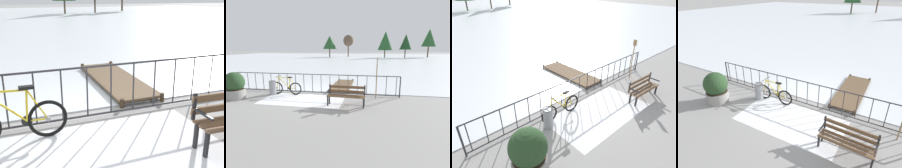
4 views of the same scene
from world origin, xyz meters
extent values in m
plane|color=gray|center=(0.00, 0.00, 0.00)|extent=(160.00, 160.00, 0.00)
cube|color=silver|center=(0.00, 28.40, 0.01)|extent=(80.00, 56.00, 0.03)
cube|color=white|center=(-0.09, -1.20, 0.00)|extent=(3.85, 2.00, 0.01)
cylinder|color=#2D2D33|center=(0.00, 0.00, 1.05)|extent=(9.00, 0.04, 0.04)
cylinder|color=#2D2D33|center=(0.00, 0.00, 0.08)|extent=(9.00, 0.04, 0.04)
cylinder|color=#2D2D33|center=(-4.50, 0.00, 0.53)|extent=(0.06, 0.06, 1.05)
cylinder|color=#2D2D33|center=(4.50, 0.00, 0.53)|extent=(0.06, 0.06, 1.05)
cylinder|color=#2D2D33|center=(-4.32, 0.00, 0.57)|extent=(0.03, 0.03, 0.97)
cylinder|color=#2D2D33|center=(-3.84, 0.00, 0.57)|extent=(0.03, 0.03, 0.97)
cylinder|color=#2D2D33|center=(-3.36, 0.00, 0.57)|extent=(0.03, 0.03, 0.97)
cylinder|color=#2D2D33|center=(-2.88, 0.00, 0.57)|extent=(0.03, 0.03, 0.97)
cylinder|color=#2D2D33|center=(-2.40, 0.00, 0.57)|extent=(0.03, 0.03, 0.97)
cylinder|color=#2D2D33|center=(-1.92, 0.00, 0.57)|extent=(0.03, 0.03, 0.97)
cylinder|color=#2D2D33|center=(-1.44, 0.00, 0.57)|extent=(0.03, 0.03, 0.97)
cylinder|color=#2D2D33|center=(-0.96, 0.00, 0.57)|extent=(0.03, 0.03, 0.97)
cylinder|color=#2D2D33|center=(-0.48, 0.00, 0.57)|extent=(0.03, 0.03, 0.97)
cylinder|color=#2D2D33|center=(0.00, 0.00, 0.57)|extent=(0.03, 0.03, 0.97)
cylinder|color=#2D2D33|center=(0.48, 0.00, 0.57)|extent=(0.03, 0.03, 0.97)
cylinder|color=#2D2D33|center=(0.96, 0.00, 0.57)|extent=(0.03, 0.03, 0.97)
cylinder|color=#2D2D33|center=(1.44, 0.00, 0.57)|extent=(0.03, 0.03, 0.97)
cylinder|color=#2D2D33|center=(1.92, 0.00, 0.57)|extent=(0.03, 0.03, 0.97)
cylinder|color=#2D2D33|center=(2.40, 0.00, 0.57)|extent=(0.03, 0.03, 0.97)
cylinder|color=#2D2D33|center=(2.88, 0.00, 0.57)|extent=(0.03, 0.03, 0.97)
cylinder|color=#2D2D33|center=(3.36, 0.00, 0.57)|extent=(0.03, 0.03, 0.97)
cylinder|color=#2D2D33|center=(3.84, 0.00, 0.57)|extent=(0.03, 0.03, 0.97)
cylinder|color=#2D2D33|center=(4.32, 0.00, 0.57)|extent=(0.03, 0.03, 0.97)
torus|color=black|center=(-0.80, -0.40, 0.33)|extent=(0.66, 0.06, 0.66)
cylinder|color=gray|center=(-0.80, -0.40, 0.33)|extent=(0.08, 0.06, 0.08)
torus|color=black|center=(-1.85, -0.40, 0.33)|extent=(0.66, 0.06, 0.66)
cylinder|color=gray|center=(-1.85, -0.40, 0.33)|extent=(0.08, 0.06, 0.08)
cylinder|color=yellow|center=(-1.12, -0.40, 0.62)|extent=(0.08, 0.04, 0.53)
cylinder|color=yellow|center=(-1.43, -0.40, 0.63)|extent=(0.61, 0.04, 0.59)
cylinder|color=yellow|center=(-1.41, -0.40, 0.90)|extent=(0.63, 0.04, 0.07)
cylinder|color=yellow|center=(-0.97, -0.40, 0.34)|extent=(0.34, 0.03, 0.05)
cylinder|color=yellow|center=(-0.95, -0.40, 0.61)|extent=(0.32, 0.03, 0.56)
cylinder|color=yellow|center=(-1.79, -0.40, 0.62)|extent=(0.16, 0.03, 0.59)
cube|color=black|center=(-1.10, -0.40, 0.92)|extent=(0.24, 0.10, 0.05)
cylinder|color=black|center=(-1.73, -0.40, 0.96)|extent=(0.03, 0.52, 0.03)
cylinder|color=black|center=(-1.14, -0.40, 0.35)|extent=(0.18, 0.02, 0.18)
cube|color=brown|center=(2.05, -1.61, 0.44)|extent=(1.60, 0.18, 0.04)
cube|color=brown|center=(2.05, -1.76, 0.44)|extent=(1.60, 0.18, 0.04)
cube|color=brown|center=(2.04, -1.92, 0.44)|extent=(1.60, 0.18, 0.04)
cube|color=brown|center=(2.06, -1.51, 0.58)|extent=(1.60, 0.13, 0.12)
cube|color=brown|center=(2.06, -1.51, 0.78)|extent=(1.60, 0.13, 0.12)
cube|color=black|center=(2.80, -1.94, 0.22)|extent=(0.05, 0.06, 0.44)
cube|color=black|center=(2.81, -1.67, 0.22)|extent=(0.05, 0.06, 0.44)
cube|color=black|center=(2.82, -1.55, 0.67)|extent=(0.05, 0.05, 0.45)
cube|color=black|center=(2.81, -1.80, 0.64)|extent=(0.06, 0.40, 0.04)
cube|color=black|center=(1.28, -1.86, 0.22)|extent=(0.05, 0.06, 0.44)
cube|color=black|center=(1.29, -1.59, 0.22)|extent=(0.05, 0.06, 0.44)
cube|color=black|center=(1.30, -1.48, 0.67)|extent=(0.05, 0.05, 0.45)
cube|color=black|center=(1.29, -1.73, 0.64)|extent=(0.06, 0.40, 0.04)
cylinder|color=gray|center=(-3.41, -1.58, 0.23)|extent=(0.92, 0.92, 0.46)
cylinder|color=#38281E|center=(-3.41, -1.58, 0.47)|extent=(0.84, 0.84, 0.02)
sphere|color=#264223|center=(-3.41, -1.58, 0.82)|extent=(0.96, 0.96, 0.96)
cylinder|color=gray|center=(-2.02, -0.54, 0.36)|extent=(0.34, 0.34, 0.72)
torus|color=#545558|center=(-2.02, -0.54, 0.72)|extent=(0.35, 0.35, 0.02)
cylinder|color=#937047|center=(3.34, -0.33, 0.85)|extent=(0.04, 0.04, 1.70)
cube|color=#937047|center=(3.34, -0.33, 1.84)|extent=(0.03, 0.16, 0.28)
cube|color=brown|center=(1.34, 1.96, 0.12)|extent=(1.10, 3.32, 0.06)
cylinder|color=#433323|center=(0.84, 0.30, 0.10)|extent=(0.10, 0.10, 0.20)
cylinder|color=#433323|center=(1.83, 0.30, 0.10)|extent=(0.10, 0.10, 0.20)
cylinder|color=#433323|center=(0.84, 3.62, 0.10)|extent=(0.10, 0.10, 0.20)
cylinder|color=#433323|center=(1.83, 3.62, 0.10)|extent=(0.10, 0.10, 0.20)
cylinder|color=brown|center=(10.64, 33.54, 1.58)|extent=(0.23, 0.23, 3.15)
cone|color=#193D1E|center=(10.64, 33.54, 3.55)|extent=(2.55, 2.55, 3.32)
cylinder|color=brown|center=(-2.60, 37.16, 1.62)|extent=(0.27, 0.27, 3.24)
ellipsoid|color=brown|center=(-2.60, 37.16, 4.01)|extent=(2.56, 2.56, 2.82)
cylinder|color=brown|center=(16.56, 37.51, 2.11)|extent=(0.29, 0.29, 4.22)
cone|color=#235128|center=(16.56, 37.51, 4.57)|extent=(3.23, 3.23, 4.09)
cylinder|color=brown|center=(-6.70, 33.83, 1.65)|extent=(0.26, 0.26, 3.30)
cone|color=#235128|center=(-6.70, 33.83, 3.53)|extent=(3.24, 3.24, 3.10)
cylinder|color=brown|center=(6.22, 33.42, 1.46)|extent=(0.24, 0.24, 2.92)
cone|color=#235128|center=(6.22, 33.42, 3.82)|extent=(3.27, 3.27, 4.14)
camera|label=1|loc=(-1.24, -4.56, 2.28)|focal=42.53mm
camera|label=2|loc=(3.00, -8.96, 2.48)|focal=28.60mm
camera|label=3|loc=(-4.98, -4.64, 4.29)|focal=30.57mm
camera|label=4|loc=(2.68, -5.97, 4.28)|focal=30.17mm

